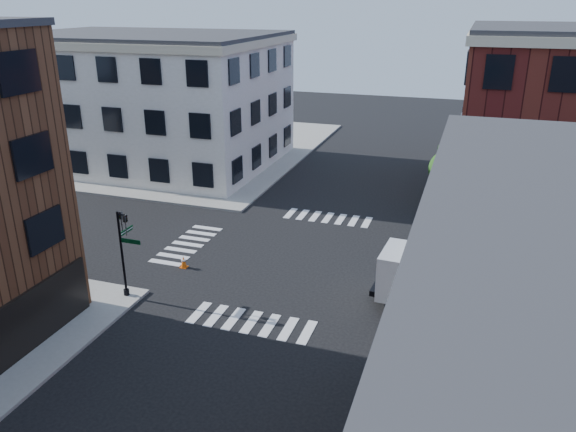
% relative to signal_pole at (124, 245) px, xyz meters
% --- Properties ---
extents(ground, '(120.00, 120.00, 0.00)m').
position_rel_signal_pole_xyz_m(ground, '(6.72, 6.68, -2.86)').
color(ground, black).
rests_on(ground, ground).
extents(sidewalk_nw, '(30.00, 30.00, 0.15)m').
position_rel_signal_pole_xyz_m(sidewalk_nw, '(-14.28, 27.68, -2.78)').
color(sidewalk_nw, gray).
rests_on(sidewalk_nw, ground).
extents(building_nw, '(22.00, 16.00, 11.00)m').
position_rel_signal_pole_xyz_m(building_nw, '(-12.28, 22.68, 2.64)').
color(building_nw, silver).
rests_on(building_nw, ground).
extents(tree_near, '(2.69, 2.69, 4.49)m').
position_rel_signal_pole_xyz_m(tree_near, '(14.28, 16.65, 0.30)').
color(tree_near, black).
rests_on(tree_near, ground).
extents(tree_far, '(2.43, 2.43, 4.07)m').
position_rel_signal_pole_xyz_m(tree_far, '(14.28, 22.65, 0.02)').
color(tree_far, black).
rests_on(tree_far, ground).
extents(signal_pole, '(1.29, 1.24, 4.60)m').
position_rel_signal_pole_xyz_m(signal_pole, '(0.00, 0.00, 0.00)').
color(signal_pole, black).
rests_on(signal_pole, ground).
extents(box_truck, '(9.20, 3.35, 4.09)m').
position_rel_signal_pole_xyz_m(box_truck, '(16.64, 3.30, -0.73)').
color(box_truck, white).
rests_on(box_truck, ground).
extents(traffic_cone, '(0.38, 0.38, 0.70)m').
position_rel_signal_pole_xyz_m(traffic_cone, '(1.02, 3.78, -2.52)').
color(traffic_cone, '#E9580A').
rests_on(traffic_cone, ground).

